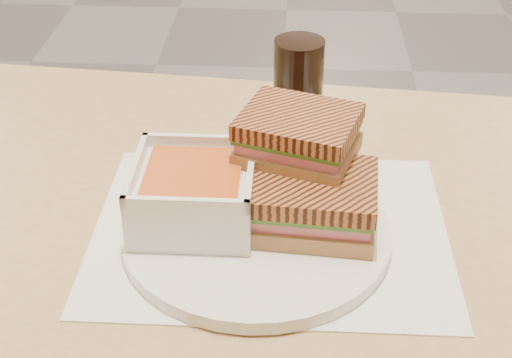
# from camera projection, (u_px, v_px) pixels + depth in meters

# --- Properties ---
(main_table) EXTENTS (1.26, 0.80, 0.75)m
(main_table) POSITION_uv_depth(u_px,v_px,m) (374.00, 316.00, 0.83)
(main_table) COLOR tan
(main_table) RESTS_ON ground
(tray_liner) EXTENTS (0.38, 0.29, 0.00)m
(tray_liner) POSITION_uv_depth(u_px,v_px,m) (270.00, 230.00, 0.78)
(tray_liner) COLOR white
(tray_liner) RESTS_ON main_table
(plate) EXTENTS (0.28, 0.28, 0.02)m
(plate) POSITION_uv_depth(u_px,v_px,m) (256.00, 232.00, 0.76)
(plate) COLOR white
(plate) RESTS_ON tray_liner
(soup_bowl) EXTENTS (0.12, 0.12, 0.07)m
(soup_bowl) POSITION_uv_depth(u_px,v_px,m) (194.00, 195.00, 0.76)
(soup_bowl) COLOR white
(soup_bowl) RESTS_ON plate
(panini_lower) EXTENTS (0.13, 0.11, 0.06)m
(panini_lower) POSITION_uv_depth(u_px,v_px,m) (314.00, 202.00, 0.75)
(panini_lower) COLOR #9E7543
(panini_lower) RESTS_ON plate
(panini_upper) EXTENTS (0.14, 0.13, 0.05)m
(panini_upper) POSITION_uv_depth(u_px,v_px,m) (298.00, 136.00, 0.76)
(panini_upper) COLOR #9E7543
(panini_upper) RESTS_ON panini_lower
(cola_glass) EXTENTS (0.06, 0.06, 0.13)m
(cola_glass) POSITION_uv_depth(u_px,v_px,m) (298.00, 90.00, 0.91)
(cola_glass) COLOR black
(cola_glass) RESTS_ON main_table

